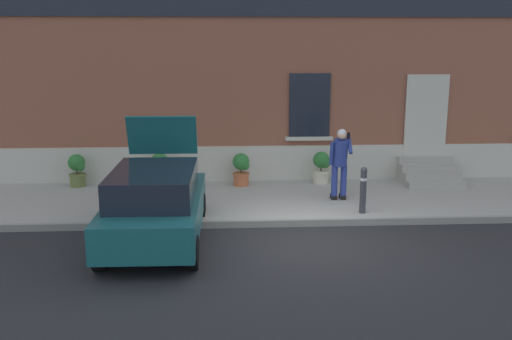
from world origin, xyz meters
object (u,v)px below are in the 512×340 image
(planter_olive, at_px, (77,169))
(planter_charcoal, at_px, (160,168))
(planter_terracotta, at_px, (241,169))
(bollard_near_person, at_px, (363,188))
(bollard_far_left, at_px, (161,191))
(hatchback_car_teal, at_px, (155,203))
(planter_cream, at_px, (321,167))
(person_on_phone, at_px, (340,159))

(planter_olive, relative_size, planter_charcoal, 1.00)
(planter_charcoal, height_order, planter_terracotta, same)
(bollard_near_person, bearing_deg, bollard_far_left, 180.00)
(bollard_near_person, bearing_deg, planter_charcoal, 148.73)
(hatchback_car_teal, relative_size, bollard_far_left, 3.91)
(bollard_far_left, bearing_deg, bollard_near_person, 0.00)
(planter_charcoal, distance_m, planter_cream, 4.29)
(hatchback_car_teal, distance_m, planter_charcoal, 4.17)
(bollard_near_person, relative_size, planter_terracotta, 1.22)
(planter_cream, bearing_deg, bollard_far_left, -145.08)
(planter_charcoal, height_order, planter_cream, same)
(bollard_far_left, xyz_separation_m, planter_terracotta, (1.82, 2.65, -0.11))
(planter_charcoal, relative_size, planter_cream, 1.00)
(planter_olive, xyz_separation_m, planter_cream, (6.44, -0.01, 0.00))
(person_on_phone, bearing_deg, planter_terracotta, 149.88)
(planter_olive, xyz_separation_m, planter_terracotta, (4.29, -0.13, 0.00))
(bollard_far_left, relative_size, planter_charcoal, 1.22)
(hatchback_car_teal, distance_m, person_on_phone, 4.73)
(bollard_near_person, distance_m, planter_terracotta, 3.72)
(hatchback_car_teal, relative_size, person_on_phone, 2.35)
(planter_olive, height_order, planter_charcoal, same)
(person_on_phone, distance_m, planter_terracotta, 2.83)
(planter_olive, bearing_deg, planter_terracotta, -1.76)
(hatchback_car_teal, xyz_separation_m, planter_olive, (-2.50, 4.05, -0.19))
(planter_olive, relative_size, planter_cream, 1.00)
(bollard_far_left, xyz_separation_m, planter_cream, (3.97, 2.77, -0.11))
(bollard_near_person, distance_m, planter_cream, 2.81)
(person_on_phone, distance_m, planter_charcoal, 4.82)
(bollard_far_left, distance_m, planter_terracotta, 3.22)
(planter_terracotta, bearing_deg, person_on_phone, -34.34)
(hatchback_car_teal, xyz_separation_m, person_on_phone, (4.09, 2.35, 0.35))
(planter_olive, bearing_deg, planter_cream, -0.12)
(hatchback_car_teal, relative_size, planter_olive, 4.75)
(bollard_near_person, height_order, bollard_far_left, same)
(bollard_near_person, distance_m, person_on_phone, 1.21)
(hatchback_car_teal, bearing_deg, person_on_phone, 29.91)
(planter_charcoal, bearing_deg, planter_cream, -1.57)
(bollard_near_person, height_order, planter_cream, bollard_near_person)
(bollard_near_person, height_order, planter_terracotta, bollard_near_person)
(bollard_near_person, relative_size, planter_charcoal, 1.22)
(planter_terracotta, bearing_deg, hatchback_car_teal, -114.59)
(planter_terracotta, xyz_separation_m, planter_cream, (2.15, 0.12, 0.00))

